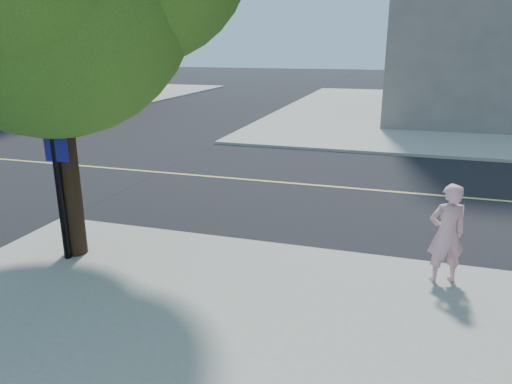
% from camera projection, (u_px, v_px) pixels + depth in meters
% --- Properties ---
extents(ground, '(140.00, 140.00, 0.00)m').
position_uv_depth(ground, '(102.00, 227.00, 10.37)').
color(ground, black).
rests_on(ground, ground).
extents(road_ew, '(140.00, 9.00, 0.01)m').
position_uv_depth(road_ew, '(190.00, 175.00, 14.48)').
color(road_ew, black).
rests_on(road_ew, ground).
extents(sidewalk_nw, '(26.00, 25.00, 0.12)m').
position_uv_depth(sidewalk_nw, '(5.00, 95.00, 36.47)').
color(sidewalk_nw, '#A1A093').
rests_on(sidewalk_nw, ground).
extents(man_on_phone, '(0.69, 0.57, 1.63)m').
position_uv_depth(man_on_phone, '(447.00, 234.00, 7.53)').
color(man_on_phone, '#E2A5B5').
rests_on(man_on_phone, sidewalk_se).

